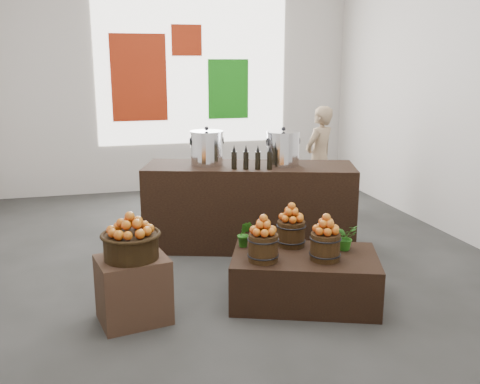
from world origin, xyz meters
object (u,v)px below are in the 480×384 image
object	(u,v)px
wicker_basket	(131,246)
stock_pot_left	(207,149)
crate	(133,289)
shopper	(319,158)
stock_pot_center	(283,149)
display_table	(304,278)
counter	(249,206)

from	to	relation	value
wicker_basket	stock_pot_left	size ratio (longest dim) A/B	1.21
crate	stock_pot_left	xyz separation A→B (m)	(1.00, 1.73, 0.90)
crate	wicker_basket	size ratio (longest dim) A/B	1.25
wicker_basket	shopper	bearing A→B (deg)	45.02
wicker_basket	stock_pot_left	xyz separation A→B (m)	(1.00, 1.73, 0.51)
stock_pot_center	shopper	size ratio (longest dim) A/B	0.24
stock_pot_left	stock_pot_center	size ratio (longest dim) A/B	1.00
display_table	counter	distance (m)	1.62
display_table	shopper	distance (m)	3.31
crate	counter	bearing A→B (deg)	46.96
stock_pot_left	shopper	xyz separation A→B (m)	(1.93, 1.21, -0.41)
shopper	stock_pot_left	bearing A→B (deg)	-0.10
wicker_basket	stock_pot_left	world-z (taller)	stock_pot_left
display_table	counter	world-z (taller)	counter
stock_pot_center	display_table	bearing A→B (deg)	-101.17
counter	stock_pot_center	world-z (taller)	stock_pot_center
stock_pot_left	shopper	size ratio (longest dim) A/B	0.24
wicker_basket	stock_pot_center	size ratio (longest dim) A/B	1.21
counter	wicker_basket	bearing A→B (deg)	-115.53
stock_pot_left	stock_pot_center	distance (m)	0.88
wicker_basket	display_table	world-z (taller)	wicker_basket
crate	stock_pot_center	size ratio (longest dim) A/B	1.52
stock_pot_center	wicker_basket	bearing A→B (deg)	-141.57
crate	stock_pot_left	size ratio (longest dim) A/B	1.52
counter	stock_pot_left	world-z (taller)	stock_pot_left
wicker_basket	stock_pot_center	bearing A→B (deg)	38.43
display_table	stock_pot_center	bearing A→B (deg)	99.33
display_table	shopper	world-z (taller)	shopper
stock_pot_center	shopper	xyz separation A→B (m)	(1.09, 1.47, -0.41)
crate	counter	distance (m)	2.17
crate	shopper	xyz separation A→B (m)	(2.93, 2.93, 0.48)
crate	stock_pot_left	distance (m)	2.19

